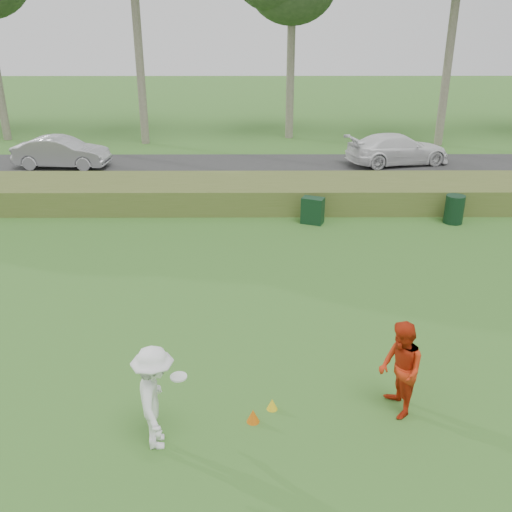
{
  "coord_description": "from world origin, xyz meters",
  "views": [
    {
      "loc": [
        -0.06,
        -8.4,
        6.58
      ],
      "look_at": [
        0.0,
        4.0,
        1.3
      ],
      "focal_mm": 40.0,
      "sensor_mm": 36.0,
      "label": 1
    }
  ],
  "objects_px": {
    "player_red": "(400,370)",
    "car_right": "(398,149)",
    "cone_orange": "(253,416)",
    "car_mid": "(62,152)",
    "player_white": "(155,398)",
    "cone_yellow": "(272,404)",
    "trash_bin": "(454,209)",
    "utility_cabinet": "(313,211)"
  },
  "relations": [
    {
      "from": "player_red",
      "to": "car_right",
      "type": "xyz_separation_m",
      "value": [
        4.19,
        18.07,
        -0.13
      ]
    },
    {
      "from": "cone_orange",
      "to": "car_mid",
      "type": "distance_m",
      "value": 19.8
    },
    {
      "from": "car_right",
      "to": "cone_orange",
      "type": "bearing_deg",
      "value": 146.23
    },
    {
      "from": "car_right",
      "to": "player_white",
      "type": "bearing_deg",
      "value": 142.65
    },
    {
      "from": "player_red",
      "to": "car_mid",
      "type": "xyz_separation_m",
      "value": [
        -11.3,
        17.49,
        -0.13
      ]
    },
    {
      "from": "cone_orange",
      "to": "car_right",
      "type": "bearing_deg",
      "value": 69.77
    },
    {
      "from": "cone_orange",
      "to": "cone_yellow",
      "type": "height_order",
      "value": "cone_orange"
    },
    {
      "from": "player_white",
      "to": "cone_orange",
      "type": "bearing_deg",
      "value": -79.71
    },
    {
      "from": "trash_bin",
      "to": "player_white",
      "type": "bearing_deg",
      "value": -127.78
    },
    {
      "from": "trash_bin",
      "to": "car_mid",
      "type": "distance_m",
      "value": 17.26
    },
    {
      "from": "cone_yellow",
      "to": "car_right",
      "type": "bearing_deg",
      "value": 70.38
    },
    {
      "from": "cone_orange",
      "to": "car_right",
      "type": "xyz_separation_m",
      "value": [
        6.75,
        18.33,
        0.63
      ]
    },
    {
      "from": "utility_cabinet",
      "to": "car_mid",
      "type": "bearing_deg",
      "value": 167.11
    },
    {
      "from": "player_red",
      "to": "car_mid",
      "type": "bearing_deg",
      "value": -154.11
    },
    {
      "from": "cone_yellow",
      "to": "player_red",
      "type": "bearing_deg",
      "value": -1.99
    },
    {
      "from": "cone_orange",
      "to": "car_mid",
      "type": "height_order",
      "value": "car_mid"
    },
    {
      "from": "cone_orange",
      "to": "car_right",
      "type": "height_order",
      "value": "car_right"
    },
    {
      "from": "cone_yellow",
      "to": "cone_orange",
      "type": "bearing_deg",
      "value": -135.08
    },
    {
      "from": "player_white",
      "to": "utility_cabinet",
      "type": "distance_m",
      "value": 11.39
    },
    {
      "from": "player_white",
      "to": "cone_yellow",
      "type": "xyz_separation_m",
      "value": [
        1.91,
        0.88,
        -0.8
      ]
    },
    {
      "from": "player_red",
      "to": "utility_cabinet",
      "type": "height_order",
      "value": "player_red"
    },
    {
      "from": "utility_cabinet",
      "to": "player_white",
      "type": "bearing_deg",
      "value": -86.44
    },
    {
      "from": "cone_yellow",
      "to": "trash_bin",
      "type": "bearing_deg",
      "value": 56.94
    },
    {
      "from": "car_mid",
      "to": "car_right",
      "type": "distance_m",
      "value": 15.51
    },
    {
      "from": "cone_yellow",
      "to": "car_right",
      "type": "distance_m",
      "value": 19.11
    },
    {
      "from": "player_white",
      "to": "cone_yellow",
      "type": "bearing_deg",
      "value": -73.88
    },
    {
      "from": "car_right",
      "to": "utility_cabinet",
      "type": "bearing_deg",
      "value": 136.01
    },
    {
      "from": "player_red",
      "to": "car_right",
      "type": "distance_m",
      "value": 18.55
    },
    {
      "from": "player_white",
      "to": "car_right",
      "type": "height_order",
      "value": "player_white"
    },
    {
      "from": "player_red",
      "to": "cone_yellow",
      "type": "xyz_separation_m",
      "value": [
        -2.22,
        0.08,
        -0.78
      ]
    },
    {
      "from": "player_white",
      "to": "car_right",
      "type": "xyz_separation_m",
      "value": [
        8.32,
        18.87,
        -0.15
      ]
    },
    {
      "from": "player_red",
      "to": "utility_cabinet",
      "type": "xyz_separation_m",
      "value": [
        -0.54,
        10.01,
        -0.44
      ]
    },
    {
      "from": "car_mid",
      "to": "car_right",
      "type": "relative_size",
      "value": 0.88
    },
    {
      "from": "utility_cabinet",
      "to": "cone_yellow",
      "type": "bearing_deg",
      "value": -77.64
    },
    {
      "from": "player_red",
      "to": "car_right",
      "type": "bearing_deg",
      "value": 159.95
    },
    {
      "from": "utility_cabinet",
      "to": "trash_bin",
      "type": "height_order",
      "value": "trash_bin"
    },
    {
      "from": "player_white",
      "to": "trash_bin",
      "type": "bearing_deg",
      "value": -46.23
    },
    {
      "from": "car_mid",
      "to": "utility_cabinet",
      "type": "bearing_deg",
      "value": -120.55
    },
    {
      "from": "cone_yellow",
      "to": "trash_bin",
      "type": "relative_size",
      "value": 0.23
    },
    {
      "from": "player_white",
      "to": "cone_orange",
      "type": "distance_m",
      "value": 1.83
    },
    {
      "from": "player_red",
      "to": "trash_bin",
      "type": "xyz_separation_m",
      "value": [
        4.26,
        10.02,
        -0.41
      ]
    },
    {
      "from": "utility_cabinet",
      "to": "car_right",
      "type": "relative_size",
      "value": 0.19
    }
  ]
}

